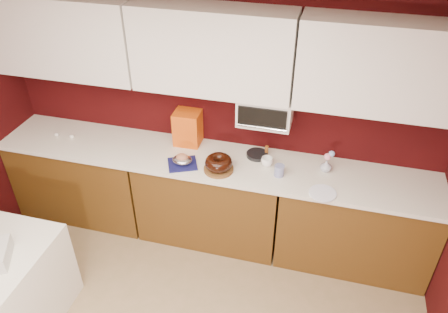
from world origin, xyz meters
The scene contains 28 objects.
ceiling centered at (0.00, 0.00, 2.50)m, with size 4.00×4.50×0.02m, color white.
wall_back centered at (0.00, 2.25, 1.25)m, with size 4.00×0.02×2.50m, color #310607.
base_cabinet_left centered at (-1.33, 1.94, 0.43)m, with size 1.31×0.58×0.86m, color #543410.
base_cabinet_center centered at (0.00, 1.94, 0.43)m, with size 1.31×0.58×0.86m, color #543410.
base_cabinet_right centered at (1.33, 1.94, 0.43)m, with size 1.31×0.58×0.86m, color #543410.
countertop centered at (0.00, 1.94, 0.88)m, with size 4.00×0.62×0.04m, color silver.
upper_cabinet_left centered at (-1.33, 2.08, 1.85)m, with size 1.31×0.33×0.70m, color white.
upper_cabinet_center centered at (0.00, 2.08, 1.85)m, with size 1.31×0.33×0.70m, color white.
upper_cabinet_right centered at (1.33, 2.08, 1.85)m, with size 1.31×0.33×0.70m, color white.
toaster_oven centered at (0.45, 2.10, 1.38)m, with size 0.45×0.30×0.25m, color white.
toaster_oven_door centered at (0.45, 1.94, 1.38)m, with size 0.40×0.02×0.18m, color black.
toaster_oven_handle centered at (0.45, 1.93, 1.30)m, with size 0.02×0.02×0.42m, color silver.
cake_base centered at (0.12, 1.80, 0.91)m, with size 0.26×0.26×0.02m, color brown.
bundt_cake centered at (0.12, 1.80, 0.98)m, with size 0.23×0.23×0.10m, color black.
navy_towel centered at (-0.20, 1.79, 0.91)m, with size 0.25×0.21×0.02m, color #131449.
foil_ham_nest centered at (-0.20, 1.79, 0.96)m, with size 0.17×0.15×0.06m, color silver.
roasted_ham centered at (-0.20, 1.79, 0.98)m, with size 0.11×0.09×0.07m, color #B57152.
pandoro_box centered at (-0.27, 2.15, 1.06)m, with size 0.24×0.22×0.32m, color red.
dark_pan centered at (0.40, 2.09, 0.92)m, with size 0.19×0.19×0.03m, color black.
coffee_mug centered at (0.51, 1.97, 0.95)m, with size 0.09×0.09×0.10m, color white.
blue_jar centered at (0.64, 1.85, 0.95)m, with size 0.08×0.08×0.10m, color navy.
flower_vase centered at (1.01, 2.02, 0.96)m, with size 0.08×0.08×0.12m, color #AAB2C1.
flower_pink centered at (1.01, 2.02, 1.05)m, with size 0.06×0.06×0.06m, color pink.
flower_blue centered at (1.04, 2.04, 1.07)m, with size 0.05×0.05×0.05m, color #859FD6.
china_plate centered at (1.01, 1.70, 0.91)m, with size 0.22×0.22×0.01m, color white.
amber_bottle centered at (0.48, 2.13, 0.95)m, with size 0.03×0.03×0.09m, color brown.
egg_left centered at (-1.53, 1.93, 0.92)m, with size 0.05×0.04×0.04m, color silver.
egg_right centered at (-1.37, 1.93, 0.92)m, with size 0.05×0.04×0.04m, color white.
Camera 1 is at (0.93, -1.10, 3.14)m, focal length 35.00 mm.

